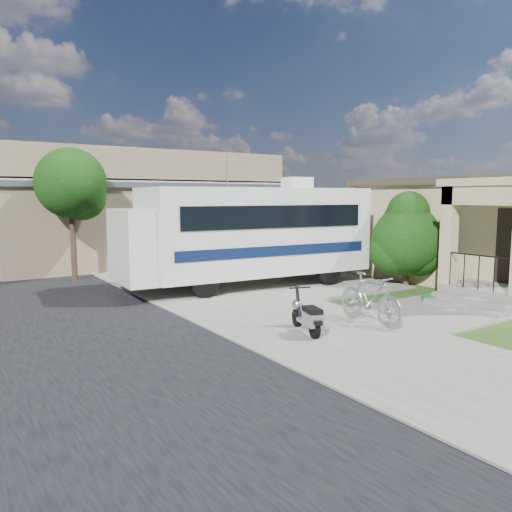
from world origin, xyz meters
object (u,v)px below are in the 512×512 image
motorhome (248,232)px  scooter (307,316)px  shrub (407,237)px  garden_hose (429,300)px  bicycle (370,301)px

motorhome → scooter: size_ratio=6.02×
shrub → garden_hose: bearing=-127.4°
shrub → bicycle: 5.84m
motorhome → bicycle: size_ratio=4.39×
scooter → bicycle: bearing=13.8°
motorhome → scooter: motorhome is taller
shrub → bicycle: bearing=-147.7°
bicycle → garden_hose: bicycle is taller
motorhome → garden_hose: motorhome is taller
scooter → bicycle: 1.76m
motorhome → bicycle: 5.78m
shrub → scooter: bearing=-155.8°
scooter → garden_hose: (4.88, 0.71, -0.34)m
scooter → shrub: bearing=41.2°
garden_hose → shrub: bearing=52.6°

